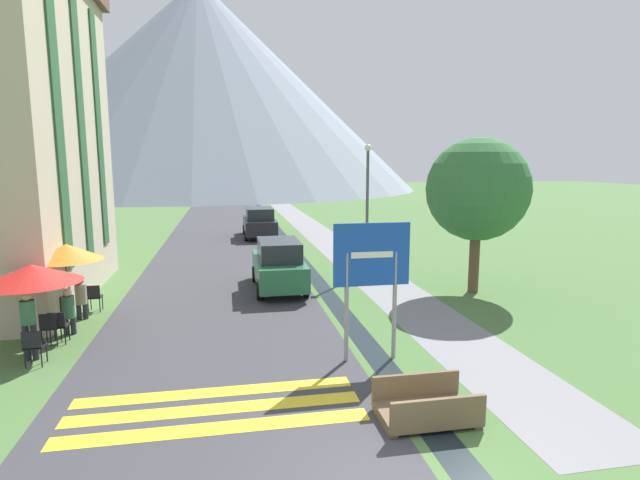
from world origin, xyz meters
name	(u,v)px	position (x,y,z in m)	size (l,w,h in m)	color
ground_plane	(270,249)	(0.00, 20.00, 0.00)	(160.00, 160.00, 0.00)	#476B38
road	(222,226)	(-2.50, 30.00, 0.00)	(6.40, 60.00, 0.01)	#38383D
footpath	(306,224)	(3.60, 30.00, 0.00)	(2.20, 60.00, 0.01)	slate
drainage_channel	(274,225)	(1.20, 30.00, 0.00)	(0.60, 60.00, 0.00)	black
crosswalk_marking	(216,409)	(-2.50, 2.96, 0.01)	(5.44, 1.84, 0.01)	yellow
mountain_distant	(201,87)	(-5.67, 82.24, 16.93)	(70.86, 70.86, 33.85)	gray
road_sign	(371,269)	(1.00, 4.73, 2.15)	(1.78, 0.11, 3.21)	gray
footbridge	(426,408)	(1.20, 1.88, 0.23)	(1.70, 1.10, 0.65)	brown
parked_car_near	(279,265)	(-0.40, 11.57, 0.91)	(1.75, 4.11, 1.82)	#28663D
parked_car_far	(259,222)	(-0.21, 24.42, 0.91)	(1.94, 4.48, 1.82)	black
cafe_chair_far_left	(94,296)	(-6.26, 9.91, 0.51)	(0.40, 0.40, 0.85)	black
cafe_chair_near_left	(58,324)	(-6.45, 7.17, 0.51)	(0.40, 0.40, 0.85)	black
cafe_chair_near_right	(50,326)	(-6.62, 7.07, 0.51)	(0.40, 0.40, 0.85)	black
cafe_chair_middle	(61,308)	(-6.84, 8.69, 0.51)	(0.40, 0.40, 0.85)	black
cafe_chair_nearest	(34,345)	(-6.54, 5.74, 0.51)	(0.40, 0.40, 0.85)	black
cafe_umbrella_front_red	(32,274)	(-6.80, 6.73, 1.93)	(2.25, 2.25, 2.16)	#B7B2A8
cafe_umbrella_middle_orange	(66,252)	(-6.61, 8.78, 2.08)	(1.93, 1.93, 2.31)	#B7B2A8
person_standing_terrace	(28,321)	(-6.75, 6.17, 0.95)	(0.32, 0.32, 1.64)	#282833
person_seated_far	(68,309)	(-6.40, 7.88, 0.69)	(0.32, 0.32, 1.26)	#282833
person_seated_near	(81,296)	(-6.43, 9.21, 0.70)	(0.32, 0.32, 1.26)	#282833
streetlamp	(367,198)	(3.47, 13.66, 3.11)	(0.28, 0.28, 5.26)	#515156
tree_by_path	(478,190)	(6.31, 9.93, 3.61)	(3.54, 3.54, 5.40)	brown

